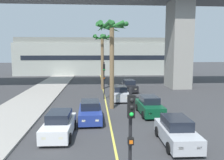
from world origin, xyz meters
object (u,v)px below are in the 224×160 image
at_px(car_queue_fourth, 90,112).
at_px(palm_tree_mid_median, 102,47).
at_px(car_queue_front, 59,125).
at_px(car_queue_second, 149,106).
at_px(traffic_light_median_near, 131,132).
at_px(car_queue_third, 129,86).
at_px(car_queue_sixth, 177,132).
at_px(palm_tree_near_median, 112,39).
at_px(traffic_light_median_far, 104,75).
at_px(car_queue_fifth, 120,94).

bearing_deg(car_queue_fourth, palm_tree_mid_median, 84.62).
xyz_separation_m(car_queue_front, car_queue_fourth, (1.91, 3.12, 0.00)).
distance_m(car_queue_second, traffic_light_median_near, 12.37).
distance_m(car_queue_front, car_queue_third, 17.46).
relative_size(car_queue_front, car_queue_sixth, 1.00).
bearing_deg(car_queue_fourth, car_queue_front, -121.51).
bearing_deg(palm_tree_mid_median, palm_tree_near_median, -87.32).
distance_m(car_queue_second, traffic_light_median_far, 7.85).
bearing_deg(palm_tree_near_median, traffic_light_median_near, -91.40).
xyz_separation_m(car_queue_second, palm_tree_mid_median, (-3.62, 13.57, 5.25)).
relative_size(traffic_light_median_far, palm_tree_mid_median, 0.54).
relative_size(car_queue_third, car_queue_fourth, 1.00).
height_order(car_queue_front, car_queue_sixth, same).
bearing_deg(car_queue_fifth, traffic_light_median_near, -94.85).
relative_size(car_queue_front, traffic_light_median_near, 0.99).
relative_size(car_queue_fourth, traffic_light_median_far, 0.99).
relative_size(car_queue_second, car_queue_sixth, 1.00).
bearing_deg(car_queue_front, car_queue_third, 66.88).
relative_size(traffic_light_median_near, traffic_light_median_far, 1.00).
bearing_deg(palm_tree_near_median, car_queue_sixth, -69.99).
height_order(car_queue_fourth, palm_tree_near_median, palm_tree_near_median).
bearing_deg(car_queue_sixth, car_queue_third, 90.62).
distance_m(car_queue_third, traffic_light_median_near, 23.46).
relative_size(car_queue_second, traffic_light_median_near, 0.98).
xyz_separation_m(car_queue_fifth, palm_tree_near_median, (-1.16, -3.72, 5.82)).
xyz_separation_m(car_queue_sixth, palm_tree_near_median, (-3.19, 8.75, 5.82)).
height_order(car_queue_front, traffic_light_median_near, traffic_light_median_near).
distance_m(car_queue_third, car_queue_fourth, 13.85).
xyz_separation_m(car_queue_third, palm_tree_mid_median, (-3.52, 2.15, 5.25)).
bearing_deg(traffic_light_median_far, traffic_light_median_near, -89.30).
bearing_deg(palm_tree_near_median, car_queue_second, -36.67).
height_order(car_queue_second, car_queue_fourth, same).
height_order(car_queue_sixth, traffic_light_median_near, traffic_light_median_near).
bearing_deg(car_queue_front, palm_tree_mid_median, 79.62).
xyz_separation_m(car_queue_sixth, palm_tree_mid_median, (-3.71, 20.02, 5.25)).
xyz_separation_m(car_queue_fourth, traffic_light_median_near, (1.61, -10.21, 1.99)).
xyz_separation_m(car_queue_second, car_queue_fourth, (-5.04, -1.51, 0.00)).
bearing_deg(traffic_light_median_far, car_queue_third, 53.25).
bearing_deg(palm_tree_mid_median, car_queue_front, -100.38).
xyz_separation_m(traffic_light_median_far, palm_tree_mid_median, (0.04, 6.92, 3.25)).
distance_m(car_queue_front, car_queue_fourth, 3.66).
relative_size(car_queue_sixth, traffic_light_median_near, 0.98).
bearing_deg(traffic_light_median_far, palm_tree_near_median, -82.57).
height_order(car_queue_fifth, traffic_light_median_far, traffic_light_median_far).
relative_size(car_queue_sixth, palm_tree_near_median, 0.50).
height_order(car_queue_second, traffic_light_median_far, traffic_light_median_far).
bearing_deg(palm_tree_near_median, car_queue_fourth, -117.07).
bearing_deg(traffic_light_median_far, car_queue_second, -61.21).
height_order(car_queue_sixth, palm_tree_mid_median, palm_tree_mid_median).
bearing_deg(car_queue_fourth, car_queue_fifth, 67.55).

